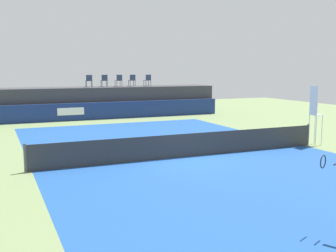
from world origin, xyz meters
name	(u,v)px	position (x,y,z in m)	size (l,w,h in m)	color
ground_plane	(159,144)	(0.00, 3.00, 0.00)	(48.00, 48.00, 0.00)	#6B7F51
court_inner	(188,157)	(0.00, 0.00, 0.00)	(12.00, 22.00, 0.00)	#1C478C
sponsor_wall	(103,111)	(-0.01, 13.50, 0.60)	(18.00, 0.22, 1.20)	navy
spectator_platform	(97,102)	(0.00, 15.30, 1.10)	(18.00, 2.80, 2.20)	#38383D
spectator_chair_far_left	(89,80)	(-0.54, 15.24, 2.69)	(0.48, 0.48, 0.89)	#2D3D56
spectator_chair_left	(104,80)	(0.64, 15.40, 2.69)	(0.47, 0.47, 0.89)	#2D3D56
spectator_chair_center	(119,80)	(1.69, 15.16, 2.69)	(0.47, 0.47, 0.89)	#2D3D56
spectator_chair_right	(132,80)	(2.77, 15.22, 2.69)	(0.45, 0.45, 0.89)	#2D3D56
spectator_chair_far_right	(148,80)	(3.93, 14.96, 2.69)	(0.47, 0.47, 0.89)	#2D3D56
umpire_chair	(315,111)	(6.52, -0.01, 1.59)	(0.49, 0.49, 2.76)	white
tennis_net	(188,145)	(0.00, 0.00, 0.47)	(12.40, 0.02, 0.95)	#2D2D2D
net_post_near	(25,158)	(-6.20, 0.00, 0.50)	(0.10, 0.10, 1.00)	#4C4C51
net_post_far	(308,135)	(6.20, 0.00, 0.50)	(0.10, 0.10, 1.00)	#4C4C51
tennis_ball	(182,123)	(4.01, 9.03, 0.04)	(0.07, 0.07, 0.07)	#D8EA33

